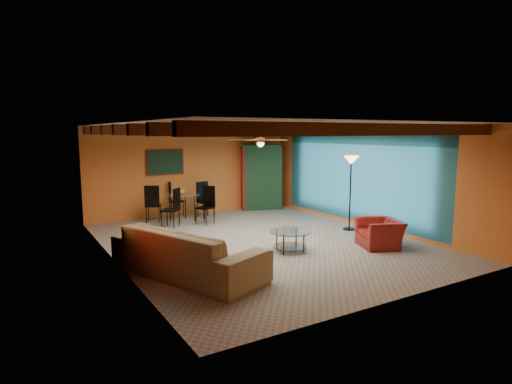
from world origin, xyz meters
TOP-DOWN VIEW (x-y plane):
  - room at (0.00, 0.11)m, footprint 6.52×8.01m
  - sofa at (-2.31, -1.29)m, footprint 2.17×3.16m
  - armchair at (2.06, -1.72)m, footprint 1.14×1.20m
  - coffee_table at (0.14, -0.99)m, footprint 1.09×1.09m
  - dining_table at (-0.71, 3.13)m, footprint 2.39×2.39m
  - armoire at (2.20, 3.70)m, footprint 1.30×0.95m
  - floor_lamp at (2.65, -0.13)m, footprint 0.52×0.52m
  - ceiling_fan at (0.00, 0.00)m, footprint 1.50×1.50m
  - painting at (-0.90, 3.96)m, footprint 1.05×0.03m
  - potted_plant at (2.20, 3.70)m, footprint 0.47×0.41m
  - vase at (-0.71, 3.13)m, footprint 0.20×0.20m

SIDE VIEW (x-z plane):
  - coffee_table at x=0.14m, z-range 0.00..0.46m
  - armchair at x=2.06m, z-range 0.00..0.62m
  - sofa at x=-2.31m, z-range 0.00..0.86m
  - dining_table at x=-0.71m, z-range 0.00..1.07m
  - floor_lamp at x=2.65m, z-range 0.00..1.94m
  - armoire at x=2.20m, z-range 0.00..2.06m
  - vase at x=-0.71m, z-range 1.07..1.25m
  - painting at x=-0.90m, z-range 1.32..1.97m
  - potted_plant at x=2.20m, z-range 2.06..2.57m
  - ceiling_fan at x=0.00m, z-range 2.14..2.58m
  - room at x=0.00m, z-range 1.01..3.72m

